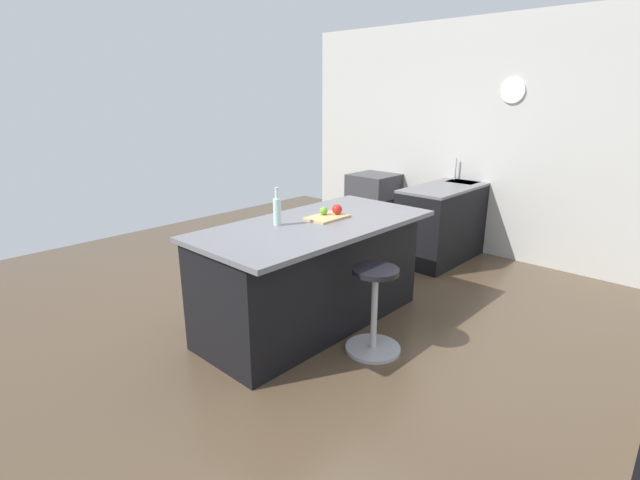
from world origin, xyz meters
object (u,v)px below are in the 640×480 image
at_px(apple_green, 324,211).
at_px(apple_red, 337,209).
at_px(water_bottle, 277,211).
at_px(oven_range, 373,205).
at_px(cutting_board, 327,217).
at_px(kitchen_island, 312,273).
at_px(stool_by_window, 374,313).

height_order(apple_green, apple_red, apple_red).
relative_size(apple_red, water_bottle, 0.29).
bearing_deg(oven_range, apple_red, 29.73).
bearing_deg(cutting_board, apple_red, 171.18).
bearing_deg(oven_range, water_bottle, 22.04).
distance_m(kitchen_island, apple_green, 0.55).
distance_m(apple_red, water_bottle, 0.58).
height_order(cutting_board, apple_green, apple_green).
relative_size(apple_green, apple_red, 0.79).
distance_m(stool_by_window, water_bottle, 1.12).
relative_size(oven_range, kitchen_island, 0.42).
height_order(kitchen_island, apple_green, apple_green).
xyz_separation_m(kitchen_island, stool_by_window, (0.01, 0.69, -0.14)).
relative_size(kitchen_island, water_bottle, 6.71).
distance_m(cutting_board, water_bottle, 0.48).
distance_m(kitchen_island, apple_red, 0.60).
xyz_separation_m(oven_range, water_bottle, (2.89, 1.17, 0.62)).
bearing_deg(kitchen_island, water_bottle, -25.10).
xyz_separation_m(cutting_board, water_bottle, (0.44, -0.15, 0.11)).
relative_size(kitchen_island, apple_green, 29.87).
relative_size(kitchen_island, stool_by_window, 3.01).
bearing_deg(kitchen_island, apple_green, -169.67).
height_order(kitchen_island, cutting_board, cutting_board).
xyz_separation_m(kitchen_island, apple_red, (-0.28, 0.04, 0.53)).
xyz_separation_m(kitchen_island, apple_green, (-0.19, -0.03, 0.52)).
bearing_deg(water_bottle, oven_range, -157.96).
bearing_deg(water_bottle, apple_green, 168.53).
bearing_deg(stool_by_window, cutting_board, -105.34).
distance_m(oven_range, stool_by_window, 3.29).
bearing_deg(apple_red, kitchen_island, -8.05).
xyz_separation_m(stool_by_window, apple_green, (-0.20, -0.72, 0.66)).
height_order(cutting_board, water_bottle, water_bottle).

